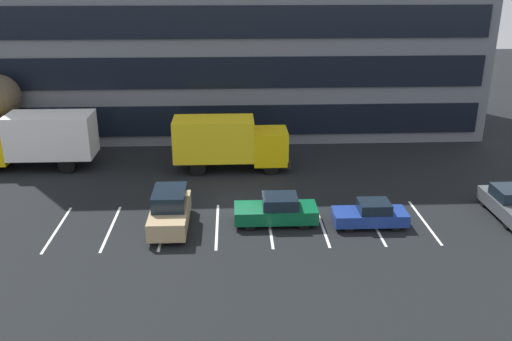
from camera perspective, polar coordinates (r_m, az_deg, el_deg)
ground_plane at (r=32.11m, az=-1.43°, el=-3.54°), size 120.00×120.00×0.00m
lot_markings at (r=29.67m, az=-1.31°, el=-5.66°), size 19.74×5.40×0.01m
box_truck_yellow at (r=39.97m, az=-21.69°, el=3.13°), size 8.13×2.69×3.77m
box_truck_yellow_all at (r=36.90m, az=-2.85°, el=3.03°), size 7.69×2.55×3.56m
sedan_charcoal at (r=33.42m, az=24.73°, el=-3.12°), size 1.88×4.49×1.61m
sedan_navy at (r=29.97m, az=11.72°, el=-4.45°), size 3.88×1.63×1.39m
sedan_forest at (r=29.62m, az=2.13°, el=-4.13°), size 4.41×1.85×1.58m
suv_tan at (r=29.41m, az=-8.85°, el=-4.05°), size 1.91×4.51×2.04m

